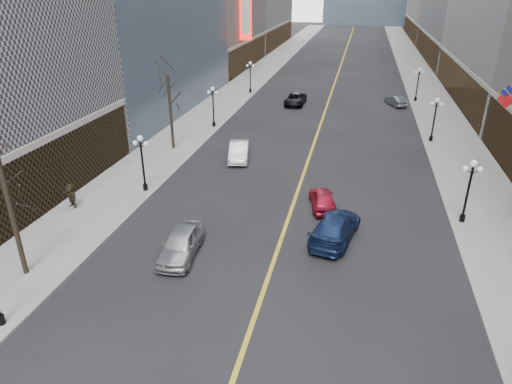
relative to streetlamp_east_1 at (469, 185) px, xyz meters
The scene contains 19 objects.
sidewalk_east 40.16m from the streetlamp_east_1, 86.85° to the left, with size 6.00×230.00×0.15m, color gray.
sidewalk_west 47.68m from the streetlamp_east_1, 122.82° to the left, with size 6.00×230.00×0.15m, color gray.
lane_line 51.45m from the streetlamp_east_1, 103.28° to the left, with size 0.25×200.00×0.02m, color gold.
streetlamp_east_1 is the anchor object (origin of this frame).
streetlamp_east_2 18.00m from the streetlamp_east_1, 90.00° to the left, with size 1.26×0.44×4.52m.
streetlamp_east_3 36.00m from the streetlamp_east_1, 90.00° to the left, with size 1.26×0.44×4.52m.
streetlamp_west_1 23.60m from the streetlamp_east_1, behind, with size 1.26×0.44×4.52m.
streetlamp_west_2 29.68m from the streetlamp_east_1, 142.67° to the left, with size 1.26×0.44×4.52m.
streetlamp_west_3 43.05m from the streetlamp_east_1, 123.25° to the left, with size 1.26×0.44×4.52m.
theatre_marquee 57.87m from the streetlamp_east_1, 118.97° to the left, with size 2.00×0.55×12.00m.
tree_west_near 28.20m from the streetlamp_east_1, 154.62° to the right, with size 3.60×3.60×7.92m.
tree_west_far 27.41m from the streetlamp_east_1, 158.43° to the left, with size 3.60×3.60×7.92m.
car_nb_near 19.33m from the streetlamp_east_1, 154.94° to the right, with size 1.99×4.94×1.68m, color #AAAEB2.
car_nb_mid 20.30m from the streetlamp_east_1, 154.39° to the left, with size 1.70×4.89×1.61m, color white.
car_nb_far 34.64m from the streetlamp_east_1, 117.69° to the left, with size 2.46×5.35×1.49m, color black.
car_sb_near 9.59m from the streetlamp_east_1, 154.36° to the right, with size 2.36×5.81×1.69m, color #14244D.
car_sb_mid 9.88m from the streetlamp_east_1, behind, with size 1.69×4.20×1.43m, color maroon.
car_sb_far 33.29m from the streetlamp_east_1, 94.84° to the left, with size 1.42×4.07×1.34m, color #4D5255.
ped_west_far 27.85m from the streetlamp_east_1, behind, with size 1.68×0.48×1.81m, color #30281B.
Camera 1 is at (4.04, -0.22, 15.21)m, focal length 32.00 mm.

